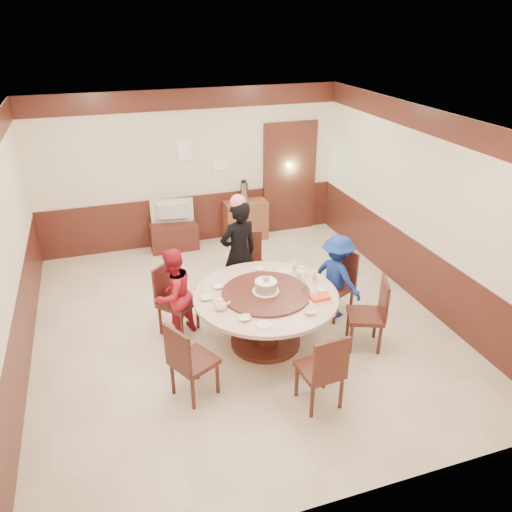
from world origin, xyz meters
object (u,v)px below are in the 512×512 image
object	(u,v)px
person_blue	(337,276)
shrimp_platter	(320,298)
thermos	(244,192)
side_cabinet	(246,220)
birthday_cake	(266,286)
person_red	(173,295)
television	(172,212)
person_standing	(239,254)
tv_stand	(174,236)
banquet_table	(266,309)

from	to	relation	value
person_blue	shrimp_platter	world-z (taller)	person_blue
shrimp_platter	thermos	world-z (taller)	thermos
person_blue	side_cabinet	size ratio (longest dim) A/B	1.55
birthday_cake	person_red	bearing A→B (deg)	154.22
shrimp_platter	television	bearing A→B (deg)	108.40
person_red	thermos	world-z (taller)	person_red
thermos	birthday_cake	bearing A→B (deg)	-102.39
person_standing	thermos	size ratio (longest dim) A/B	4.27
tv_stand	side_cabinet	xyz separation A→B (m)	(1.39, 0.03, 0.12)
thermos	person_standing	bearing A→B (deg)	-108.89
birthday_cake	television	bearing A→B (deg)	100.92
thermos	person_blue	bearing A→B (deg)	-81.49
person_blue	tv_stand	xyz separation A→B (m)	(-1.81, 2.95, -0.37)
person_blue	thermos	xyz separation A→B (m)	(-0.45, 2.98, 0.32)
birthday_cake	tv_stand	xyz separation A→B (m)	(-0.63, 3.29, -0.61)
person_blue	person_red	bearing A→B (deg)	61.33
banquet_table	side_cabinet	bearing A→B (deg)	77.16
banquet_table	thermos	world-z (taller)	thermos
person_red	side_cabinet	size ratio (longest dim) A/B	1.60
banquet_table	person_blue	bearing A→B (deg)	16.69
banquet_table	thermos	size ratio (longest dim) A/B	4.83
thermos	shrimp_platter	bearing A→B (deg)	-92.31
tv_stand	thermos	distance (m)	1.53
person_red	tv_stand	size ratio (longest dim) A/B	1.51
banquet_table	shrimp_platter	distance (m)	0.72
banquet_table	shrimp_platter	world-z (taller)	shrimp_platter
person_blue	birthday_cake	xyz separation A→B (m)	(-1.17, -0.34, 0.24)
thermos	side_cabinet	bearing A→B (deg)	0.00
banquet_table	person_standing	size ratio (longest dim) A/B	1.13
tv_stand	television	xyz separation A→B (m)	(0.00, 0.00, 0.47)
person_red	television	bearing A→B (deg)	-136.76
person_standing	television	distance (m)	2.28
banquet_table	person_red	xyz separation A→B (m)	(-1.09, 0.54, 0.11)
person_blue	birthday_cake	bearing A→B (deg)	82.24
side_cabinet	thermos	xyz separation A→B (m)	(-0.03, 0.00, 0.56)
person_blue	thermos	size ratio (longest dim) A/B	3.26
person_standing	shrimp_platter	xyz separation A→B (m)	(0.61, -1.45, -0.03)
banquet_table	person_red	world-z (taller)	person_red
banquet_table	shrimp_platter	bearing A→B (deg)	-30.98
side_cabinet	thermos	world-z (taller)	thermos
birthday_cake	thermos	bearing A→B (deg)	77.61
banquet_table	side_cabinet	size ratio (longest dim) A/B	2.29
shrimp_platter	television	world-z (taller)	television
person_red	birthday_cake	size ratio (longest dim) A/B	3.73
thermos	banquet_table	bearing A→B (deg)	-102.39
tv_stand	thermos	xyz separation A→B (m)	(1.36, 0.03, 0.69)
birthday_cake	side_cabinet	world-z (taller)	birthday_cake
side_cabinet	television	bearing A→B (deg)	-178.76
person_blue	thermos	distance (m)	3.03
person_blue	television	size ratio (longest dim) A/B	1.61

